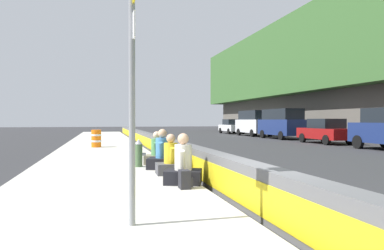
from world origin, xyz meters
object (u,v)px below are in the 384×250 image
seated_person_far (157,154)px  backpack (185,180)px  fire_hydrant (139,153)px  seated_person_middle (171,161)px  route_sign_post (132,79)px  construction_barrel (96,138)px  parked_car_far (254,123)px  seated_person_rear (162,156)px  parked_car_midline (282,123)px  parked_car_farther (232,126)px  seated_person_foreground (183,168)px  parked_car_fourth (325,131)px

seated_person_far → backpack: 4.44m
fire_hydrant → seated_person_middle: (-1.76, -0.71, -0.10)m
route_sign_post → seated_person_middle: (4.55, -1.42, -1.72)m
construction_barrel → parked_car_far: (13.21, -15.22, 0.73)m
construction_barrel → seated_person_far: bearing=-165.6°
seated_person_rear → construction_barrel: size_ratio=1.28×
route_sign_post → seated_person_far: (6.88, -1.38, -1.73)m
seated_person_middle → seated_person_far: seated_person_middle is taller
construction_barrel → parked_car_midline: 17.07m
construction_barrel → parked_car_farther: 24.83m
fire_hydrant → seated_person_rear: size_ratio=0.72×
seated_person_middle → construction_barrel: 10.70m
parked_car_midline → parked_car_far: same height
seated_person_far → construction_barrel: seated_person_far is taller
seated_person_foreground → parked_car_midline: parked_car_midline is taller
parked_car_fourth → parked_car_midline: parked_car_midline is taller
route_sign_post → backpack: 3.36m
seated_person_foreground → construction_barrel: size_ratio=1.24×
parked_car_fourth → parked_car_farther: bearing=-0.0°
seated_person_far → parked_car_farther: size_ratio=0.24×
seated_person_rear → parked_car_fourth: 16.96m
route_sign_post → parked_car_farther: size_ratio=0.80×
seated_person_rear → backpack: size_ratio=3.04×
seated_person_far → backpack: seated_person_far is taller
parked_car_midline → seated_person_far: bearing=140.1°
route_sign_post → construction_barrel: route_sign_post is taller
seated_person_far → parked_car_midline: 20.56m
parked_car_farther → seated_person_middle: bearing=156.5°
seated_person_middle → seated_person_rear: seated_person_rear is taller
backpack → parked_car_fourth: bearing=-43.4°
route_sign_post → construction_barrel: (15.03, 0.71, -1.59)m
parked_car_fourth → route_sign_post: bearing=138.5°
seated_person_middle → parked_car_far: (23.69, -13.09, 0.87)m
backpack → parked_car_midline: size_ratio=0.08×
parked_car_midline → route_sign_post: bearing=147.2°
fire_hydrant → route_sign_post: bearing=173.5°
fire_hydrant → seated_person_middle: bearing=-158.1°
seated_person_foreground → construction_barrel: bearing=10.2°
seated_person_far → backpack: size_ratio=2.76×
backpack → route_sign_post: bearing=151.4°
fire_hydrant → seated_person_rear: (-0.61, -0.67, -0.07)m
seated_person_rear → seated_person_far: 1.18m
fire_hydrant → seated_person_foreground: 3.32m
seated_person_rear → seated_person_far: (1.18, -0.00, -0.03)m
seated_person_middle → fire_hydrant: bearing=21.9°
seated_person_middle → seated_person_far: size_ratio=1.00×
fire_hydrant → construction_barrel: 8.84m
seated_person_middle → parked_car_midline: bearing=-36.0°
seated_person_middle → parked_car_midline: size_ratio=0.22×
fire_hydrant → parked_car_farther: parked_car_farther is taller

